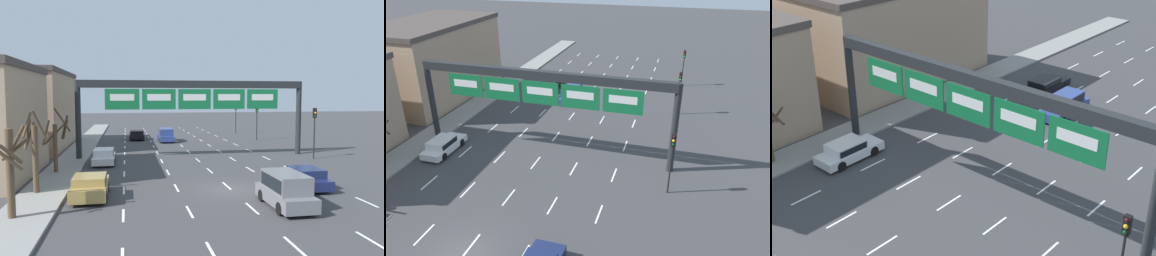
% 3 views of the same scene
% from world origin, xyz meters
% --- Properties ---
extents(ground_plane, '(220.00, 220.00, 0.00)m').
position_xyz_m(ground_plane, '(0.00, 0.00, 0.00)').
color(ground_plane, '#3D3D3F').
extents(sidewalk_left, '(2.80, 110.00, 0.15)m').
position_xyz_m(sidewalk_left, '(-11.30, 0.00, 0.07)').
color(sidewalk_left, gray).
rests_on(sidewalk_left, ground_plane).
extents(lane_dashes, '(13.32, 67.00, 0.01)m').
position_xyz_m(lane_dashes, '(0.00, 13.50, 0.00)').
color(lane_dashes, white).
rests_on(lane_dashes, ground_plane).
extents(sign_gantry, '(21.92, 0.70, 7.30)m').
position_xyz_m(sign_gantry, '(0.00, 12.91, 5.88)').
color(sign_gantry, '#232628').
rests_on(sign_gantry, ground_plane).
extents(building_far, '(9.06, 16.74, 8.71)m').
position_xyz_m(building_far, '(-17.54, 22.68, 4.36)').
color(building_far, tan).
rests_on(building_far, ground_plane).
extents(suv_blue, '(1.82, 4.84, 1.70)m').
position_xyz_m(suv_blue, '(-1.41, 25.61, 0.95)').
color(suv_blue, navy).
rests_on(suv_blue, ground_plane).
extents(car_gold, '(1.98, 4.10, 1.35)m').
position_xyz_m(car_gold, '(-8.48, -0.50, 0.73)').
color(car_gold, '#A88947').
rests_on(car_gold, ground_plane).
extents(car_black, '(1.92, 4.84, 1.25)m').
position_xyz_m(car_black, '(-5.03, 28.66, 0.68)').
color(car_black, black).
rests_on(car_black, ground_plane).
extents(car_white, '(1.82, 4.42, 1.34)m').
position_xyz_m(car_white, '(-8.32, 10.45, 0.72)').
color(car_white, silver).
rests_on(car_white, ground_plane).
extents(car_navy, '(1.91, 4.15, 1.31)m').
position_xyz_m(car_navy, '(4.77, -0.34, 0.71)').
color(car_navy, '#19234C').
rests_on(car_navy, ground_plane).
extents(suv_grey, '(1.84, 4.22, 1.84)m').
position_xyz_m(suv_grey, '(1.78, -4.09, 1.02)').
color(suv_grey, slate).
rests_on(suv_grey, ground_plane).
extents(traffic_light_near_gantry, '(0.30, 0.35, 4.60)m').
position_xyz_m(traffic_light_near_gantry, '(10.63, 34.55, 3.29)').
color(traffic_light_near_gantry, black).
rests_on(traffic_light_near_gantry, ground_plane).
extents(traffic_light_mid_block, '(0.30, 0.35, 4.64)m').
position_xyz_m(traffic_light_mid_block, '(10.58, 24.76, 3.31)').
color(traffic_light_mid_block, black).
rests_on(traffic_light_mid_block, ground_plane).
extents(traffic_light_far_end, '(0.30, 0.35, 4.75)m').
position_xyz_m(traffic_light_far_end, '(10.77, 9.79, 3.39)').
color(traffic_light_far_end, black).
rests_on(traffic_light_far_end, ground_plane).
extents(tree_bare_closest, '(1.35, 1.49, 4.36)m').
position_xyz_m(tree_bare_closest, '(-11.71, -3.86, 2.49)').
color(tree_bare_closest, brown).
rests_on(tree_bare_closest, sidewalk_left).
extents(tree_bare_second, '(1.42, 1.41, 4.92)m').
position_xyz_m(tree_bare_second, '(-11.73, 0.80, 2.60)').
color(tree_bare_second, brown).
rests_on(tree_bare_second, sidewalk_left).
extents(tree_bare_third, '(2.10, 2.20, 4.85)m').
position_xyz_m(tree_bare_third, '(-11.55, 7.01, 2.52)').
color(tree_bare_third, brown).
rests_on(tree_bare_third, sidewalk_left).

